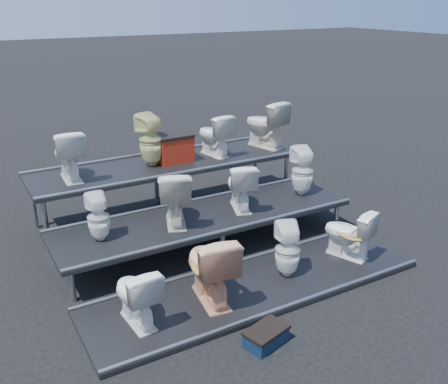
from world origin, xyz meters
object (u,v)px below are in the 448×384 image
toilet_5 (174,196)px  toilet_10 (214,135)px  toilet_0 (136,295)px  toilet_8 (68,155)px  red_crate (173,149)px  toilet_4 (98,217)px  step_stool (266,338)px  toilet_7 (302,171)px  toilet_11 (265,124)px  toilet_9 (151,140)px  toilet_3 (348,233)px  toilet_6 (240,185)px  toilet_2 (288,250)px  toilet_1 (210,267)px

toilet_5 → toilet_10: (1.31, 1.30, 0.37)m
toilet_0 → toilet_8: 2.73m
red_crate → toilet_5: bearing=-114.4°
toilet_4 → toilet_8: 1.38m
step_stool → toilet_7: bearing=30.8°
toilet_7 → toilet_11: toilet_11 is taller
toilet_0 → toilet_9: size_ratio=0.84×
toilet_3 → toilet_9: bearing=-78.4°
toilet_10 → toilet_7: bearing=114.2°
toilet_0 → red_crate: (1.64, 2.64, 0.66)m
toilet_6 → toilet_8: bearing=-12.9°
toilet_2 → toilet_4: (-1.93, 1.30, 0.36)m
toilet_3 → toilet_7: (0.23, 1.30, 0.44)m
toilet_9 → toilet_0: bearing=50.1°
toilet_4 → toilet_7: size_ratio=0.82×
toilet_8 → toilet_11: bearing=-177.1°
toilet_6 → toilet_7: size_ratio=0.92×
step_stool → toilet_6: bearing=49.7°
toilet_1 → toilet_3: bearing=-171.8°
toilet_6 → toilet_5: bearing=19.5°
toilet_7 → toilet_8: 3.43m
toilet_5 → toilet_8: size_ratio=1.04×
toilet_11 → red_crate: toilet_11 is taller
toilet_1 → toilet_4: bearing=-48.5°
toilet_1 → toilet_6: 1.79m
toilet_2 → toilet_9: bearing=-53.2°
toilet_3 → toilet_4: bearing=-45.2°
toilet_5 → step_stool: (-0.02, -2.22, -0.76)m
red_crate → toilet_2: bearing=-83.7°
toilet_3 → toilet_10: 2.78m
toilet_4 → toilet_10: bearing=-148.5°
toilet_0 → toilet_10: bearing=-136.0°
toilet_4 → toilet_9: 1.86m
toilet_1 → toilet_11: (2.47, 2.60, 0.78)m
toilet_1 → toilet_10: 3.08m
toilet_7 → step_stool: 3.18m
toilet_8 → step_stool: size_ratio=1.68×
toilet_3 → toilet_9: size_ratio=0.83×
toilet_4 → toilet_7: 3.15m
toilet_10 → toilet_11: toilet_11 is taller
toilet_5 → toilet_1: bearing=103.3°
toilet_11 → step_stool: size_ratio=1.85×
toilet_1 → toilet_5: (0.17, 1.30, 0.36)m
toilet_6 → toilet_10: bearing=-83.0°
toilet_0 → toilet_5: (1.05, 1.30, 0.44)m
step_stool → toilet_2: bearing=29.5°
toilet_0 → toilet_1: 0.88m
toilet_9 → toilet_3: bearing=108.8°
toilet_5 → toilet_10: size_ratio=1.10×
toilet_4 → toilet_7: (3.15, 0.00, 0.07)m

